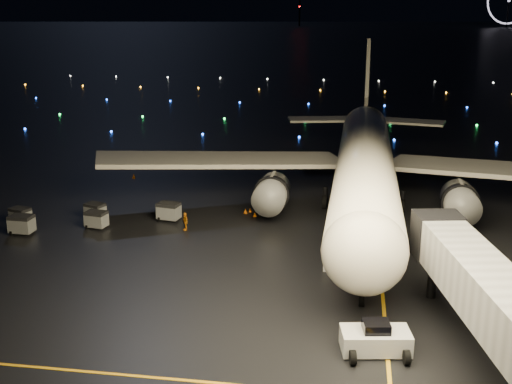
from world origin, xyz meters
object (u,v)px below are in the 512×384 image
at_px(baggage_cart_0, 169,212).
at_px(baggage_cart_4, 20,216).
at_px(baggage_cart_2, 95,211).
at_px(baggage_cart_3, 22,225).
at_px(belt_loader, 349,253).
at_px(baggage_cart_1, 96,220).
at_px(crew_c, 185,221).
at_px(pushback_tug, 376,337).
at_px(airliner, 366,129).

xyz_separation_m(baggage_cart_0, baggage_cart_4, (-14.16, -3.24, -0.11)).
distance_m(baggage_cart_2, baggage_cart_3, 7.35).
height_order(belt_loader, baggage_cart_1, belt_loader).
bearing_deg(baggage_cart_2, baggage_cart_4, -139.17).
bearing_deg(baggage_cart_3, belt_loader, -5.40).
height_order(belt_loader, baggage_cart_3, belt_loader).
distance_m(baggage_cart_1, baggage_cart_3, 6.83).
distance_m(baggage_cart_0, baggage_cart_3, 13.90).
bearing_deg(baggage_cart_2, crew_c, 8.78).
relative_size(pushback_tug, crew_c, 2.40).
bearing_deg(baggage_cart_2, airliner, 39.26).
distance_m(airliner, baggage_cart_3, 35.75).
relative_size(pushback_tug, baggage_cart_3, 1.99).
height_order(pushback_tug, baggage_cart_2, pushback_tug).
height_order(airliner, baggage_cart_3, airliner).
xyz_separation_m(pushback_tug, baggage_cart_2, (-27.29, 22.08, -0.20)).
bearing_deg(baggage_cart_2, baggage_cart_0, 25.37).
height_order(baggage_cart_1, baggage_cart_2, baggage_cart_1).
relative_size(airliner, crew_c, 32.88).
relative_size(baggage_cart_2, baggage_cart_4, 1.01).
bearing_deg(baggage_cart_2, pushback_tug, -18.95).
relative_size(pushback_tug, belt_loader, 0.71).
bearing_deg(crew_c, baggage_cart_2, -136.88).
height_order(belt_loader, baggage_cart_4, belt_loader).
bearing_deg(pushback_tug, baggage_cart_3, 143.49).
height_order(crew_c, baggage_cart_1, crew_c).
relative_size(crew_c, baggage_cart_0, 0.83).
distance_m(belt_loader, crew_c, 17.21).
bearing_deg(belt_loader, baggage_cart_2, 159.20).
bearing_deg(airliner, baggage_cart_3, -154.76).
bearing_deg(baggage_cart_1, baggage_cart_2, 124.55).
height_order(baggage_cart_0, baggage_cart_1, baggage_cart_0).
relative_size(airliner, baggage_cart_1, 29.46).
bearing_deg(baggage_cart_3, baggage_cart_1, 24.89).
bearing_deg(baggage_cart_4, baggage_cart_2, 39.81).
relative_size(crew_c, baggage_cart_4, 0.94).
bearing_deg(baggage_cart_3, baggage_cart_4, 122.29).
bearing_deg(pushback_tug, baggage_cart_4, 140.99).
distance_m(pushback_tug, baggage_cart_3, 36.46).
bearing_deg(baggage_cart_3, pushback_tug, -25.45).
relative_size(airliner, baggage_cart_3, 27.21).
xyz_separation_m(belt_loader, crew_c, (-15.59, 7.28, -0.56)).
xyz_separation_m(crew_c, baggage_cart_2, (-9.86, 1.96, -0.07)).
bearing_deg(crew_c, baggage_cart_0, -173.57).
relative_size(baggage_cart_1, baggage_cart_2, 1.04).
height_order(belt_loader, baggage_cart_0, belt_loader).
xyz_separation_m(baggage_cart_1, baggage_cart_4, (-7.90, 0.10, -0.04)).
bearing_deg(crew_c, belt_loader, 29.32).
relative_size(pushback_tug, baggage_cart_4, 2.25).
xyz_separation_m(pushback_tug, baggage_cart_0, (-19.83, 22.78, -0.10)).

